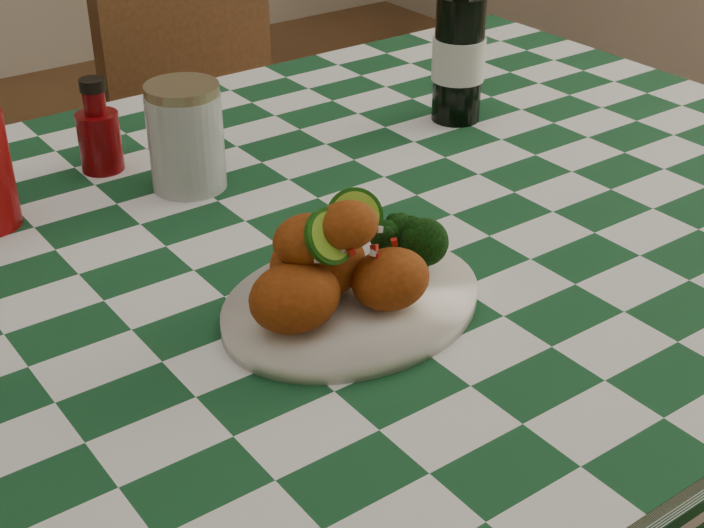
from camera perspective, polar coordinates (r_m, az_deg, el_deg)
dining_table at (r=1.33m, az=-3.81°, el=-13.69°), size 1.66×1.06×0.79m
plate at (r=0.97m, az=-0.00°, el=-2.35°), size 0.29×0.23×0.02m
fried_chicken_pile at (r=0.93m, az=-0.61°, el=0.65°), size 0.17×0.12×0.11m
broccoli_side at (r=1.00m, az=3.27°, el=1.18°), size 0.07×0.07×0.06m
ketchup_bottle at (r=1.29m, az=-14.58°, el=7.82°), size 0.06×0.06×0.12m
mason_jar at (r=1.22m, az=-9.64°, el=7.31°), size 0.11×0.11×0.13m
beer_bottle at (r=1.40m, az=6.29°, el=13.12°), size 0.08×0.08×0.25m
wooden_chair_right at (r=1.99m, az=-5.91°, el=3.69°), size 0.45×0.46×0.86m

